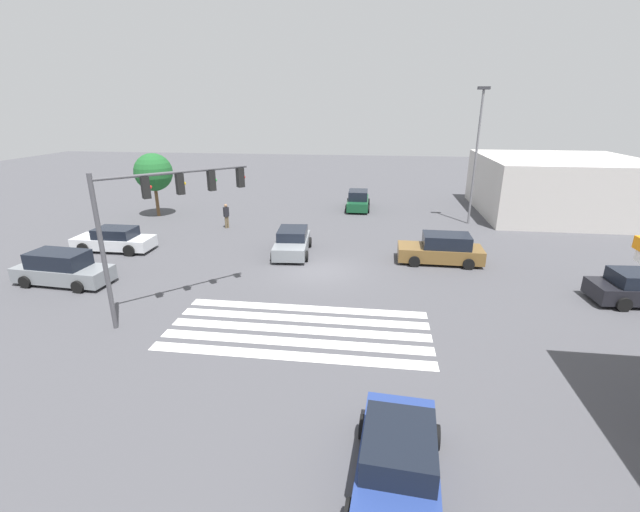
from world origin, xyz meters
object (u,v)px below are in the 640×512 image
object	(u,v)px
traffic_signal_mast	(162,205)
car_4	(358,201)
car_3	(292,242)
car_5	(398,460)
car_1	(442,249)
pedestrian	(226,215)
car_2	(115,240)
street_light_pole_a	(477,147)
car_0	(62,269)
tree_corner_a	(153,172)

from	to	relation	value
traffic_signal_mast	car_4	world-z (taller)	traffic_signal_mast
traffic_signal_mast	car_3	bearing A→B (deg)	21.76
traffic_signal_mast	car_5	xyz separation A→B (m)	(9.17, -7.82, -3.99)
car_1	car_3	xyz separation A→B (m)	(-8.66, 0.50, -0.09)
pedestrian	car_3	bearing A→B (deg)	3.89
car_2	traffic_signal_mast	bearing A→B (deg)	134.65
car_1	street_light_pole_a	size ratio (longest dim) A/B	0.48
car_2	pedestrian	world-z (taller)	pedestrian
traffic_signal_mast	car_0	world-z (taller)	traffic_signal_mast
car_2	car_3	xyz separation A→B (m)	(10.87, 0.91, 0.01)
car_5	tree_corner_a	xyz separation A→B (m)	(-18.10, 23.81, 2.81)
car_1	pedestrian	distance (m)	15.43
car_0	car_1	bearing A→B (deg)	20.47
car_1	car_5	bearing A→B (deg)	79.80
car_0	pedestrian	size ratio (longest dim) A/B	2.74
traffic_signal_mast	car_5	distance (m)	12.70
car_4	street_light_pole_a	bearing A→B (deg)	-114.44
car_1	pedestrian	size ratio (longest dim) A/B	2.63
car_2	car_5	size ratio (longest dim) A/B	1.08
car_1	tree_corner_a	xyz separation A→B (m)	(-21.15, 8.21, 2.72)
car_5	pedestrian	xyz separation A→B (m)	(-11.40, 21.02, 0.31)
car_2	car_5	xyz separation A→B (m)	(16.48, -15.20, 0.01)
car_2	street_light_pole_a	bearing A→B (deg)	-157.54
car_0	car_1	xyz separation A→B (m)	(19.07, 5.59, -0.01)
car_0	street_light_pole_a	xyz separation A→B (m)	(22.28, 14.62, 4.88)
car_5	street_light_pole_a	world-z (taller)	street_light_pole_a
pedestrian	car_2	bearing A→B (deg)	-86.88
car_1	car_2	size ratio (longest dim) A/B	0.98
street_light_pole_a	tree_corner_a	distance (m)	24.46
car_3	car_4	distance (m)	12.68
car_1	car_4	size ratio (longest dim) A/B	1.02
traffic_signal_mast	car_5	size ratio (longest dim) A/B	1.40
car_1	car_3	distance (m)	8.67
car_1	tree_corner_a	distance (m)	22.85
car_1	car_3	size ratio (longest dim) A/B	1.06
car_3	car_4	bearing A→B (deg)	160.18
car_1	traffic_signal_mast	bearing A→B (deg)	33.36
pedestrian	street_light_pole_a	size ratio (longest dim) A/B	0.18
car_0	car_3	world-z (taller)	car_0
car_1	pedestrian	world-z (taller)	pedestrian
car_3	pedestrian	distance (m)	7.60
car_2	car_3	bearing A→B (deg)	-175.29
car_3	street_light_pole_a	world-z (taller)	street_light_pole_a
car_0	street_light_pole_a	distance (m)	27.09
car_0	car_4	distance (m)	22.92
car_4	traffic_signal_mast	bearing A→B (deg)	160.44
car_0	car_5	distance (m)	18.90
car_4	car_5	size ratio (longest dim) A/B	1.04
car_4	street_light_pole_a	distance (m)	10.50
pedestrian	car_0	bearing A→B (deg)	-68.58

